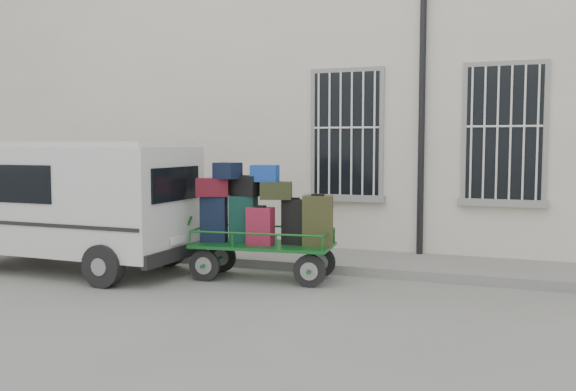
# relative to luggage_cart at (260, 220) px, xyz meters

# --- Properties ---
(ground) EXTENTS (80.00, 80.00, 0.00)m
(ground) POSITION_rel_luggage_cart_xyz_m (1.11, -0.66, -0.91)
(ground) COLOR slate
(ground) RESTS_ON ground
(building) EXTENTS (24.00, 5.15, 6.00)m
(building) POSITION_rel_luggage_cart_xyz_m (1.11, 4.83, 2.09)
(building) COLOR beige
(building) RESTS_ON ground
(sidewalk) EXTENTS (24.00, 1.70, 0.15)m
(sidewalk) POSITION_rel_luggage_cart_xyz_m (1.11, 1.54, -0.83)
(sidewalk) COLOR slate
(sidewalk) RESTS_ON ground
(luggage_cart) EXTENTS (2.53, 1.17, 1.78)m
(luggage_cart) POSITION_rel_luggage_cart_xyz_m (0.00, 0.00, 0.00)
(luggage_cart) COLOR black
(luggage_cart) RESTS_ON ground
(van) EXTENTS (4.22, 1.97, 2.11)m
(van) POSITION_rel_luggage_cart_xyz_m (-3.22, -0.47, 0.30)
(van) COLOR silver
(van) RESTS_ON ground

